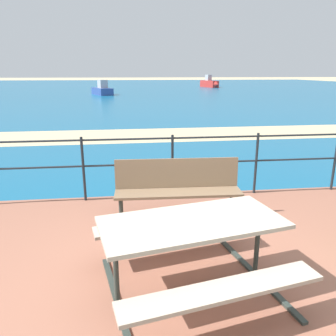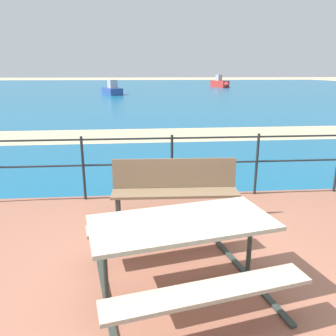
# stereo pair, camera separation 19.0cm
# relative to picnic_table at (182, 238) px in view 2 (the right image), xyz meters

# --- Properties ---
(ground_plane) EXTENTS (240.00, 240.00, 0.00)m
(ground_plane) POSITION_rel_picnic_table_xyz_m (0.15, 0.07, -0.63)
(ground_plane) COLOR tan
(patio_paving) EXTENTS (6.40, 5.20, 0.06)m
(patio_paving) POSITION_rel_picnic_table_xyz_m (0.15, 0.07, -0.60)
(patio_paving) COLOR #935B47
(patio_paving) RESTS_ON ground
(sea_water) EXTENTS (90.00, 90.00, 0.01)m
(sea_water) POSITION_rel_picnic_table_xyz_m (0.15, 40.07, -0.63)
(sea_water) COLOR #145B84
(sea_water) RESTS_ON ground
(beach_strip) EXTENTS (54.03, 3.36, 0.01)m
(beach_strip) POSITION_rel_picnic_table_xyz_m (0.15, 8.61, -0.63)
(beach_strip) COLOR tan
(beach_strip) RESTS_ON ground
(picnic_table) EXTENTS (2.00, 1.88, 0.75)m
(picnic_table) POSITION_rel_picnic_table_xyz_m (0.00, 0.00, 0.00)
(picnic_table) COLOR tan
(picnic_table) RESTS_ON patio_paving
(park_bench) EXTENTS (1.79, 0.47, 0.90)m
(park_bench) POSITION_rel_picnic_table_xyz_m (0.10, 1.62, -0.03)
(park_bench) COLOR #7A6047
(park_bench) RESTS_ON patio_paving
(railing_fence) EXTENTS (5.94, 0.04, 1.08)m
(railing_fence) POSITION_rel_picnic_table_xyz_m (0.15, 2.55, 0.11)
(railing_fence) COLOR #1E2328
(railing_fence) RESTS_ON patio_paving
(boat_near) EXTENTS (1.96, 4.31, 1.68)m
(boat_near) POSITION_rel_picnic_table_xyz_m (10.86, 43.61, -0.09)
(boat_near) COLOR red
(boat_near) RESTS_ON sea_water
(boat_far) EXTENTS (2.26, 3.79, 1.38)m
(boat_far) POSITION_rel_picnic_table_xyz_m (-2.97, 29.89, -0.19)
(boat_far) COLOR #2D478C
(boat_far) RESTS_ON sea_water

